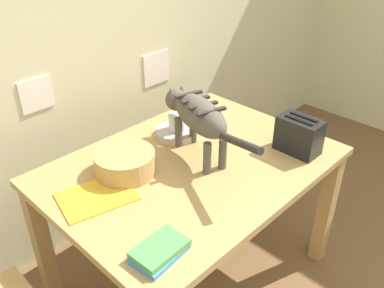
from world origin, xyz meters
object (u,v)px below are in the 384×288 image
object	(u,v)px
coffee_mug	(177,122)
book_stack	(160,251)
dining_table	(192,178)
magazine	(97,196)
saucer_bowl	(177,132)
wicker_basket	(125,162)
cat	(198,115)
toaster	(299,135)

from	to	relation	value
coffee_mug	book_stack	xyz separation A→B (m)	(-0.61, -0.54, -0.05)
dining_table	book_stack	world-z (taller)	book_stack
dining_table	magazine	bearing A→B (deg)	167.06
dining_table	saucer_bowl	xyz separation A→B (m)	(0.13, 0.23, 0.10)
wicker_basket	cat	bearing A→B (deg)	-20.25
saucer_bowl	magazine	distance (m)	0.59
toaster	dining_table	bearing A→B (deg)	145.90
book_stack	saucer_bowl	bearing A→B (deg)	41.97
dining_table	coffee_mug	bearing A→B (deg)	60.15
cat	saucer_bowl	world-z (taller)	cat
wicker_basket	magazine	bearing A→B (deg)	-164.19
coffee_mug	magazine	xyz separation A→B (m)	(-0.58, -0.13, -0.07)
saucer_bowl	magazine	world-z (taller)	saucer_bowl
cat	coffee_mug	distance (m)	0.24
dining_table	coffee_mug	size ratio (longest dim) A/B	10.33
coffee_mug	wicker_basket	world-z (taller)	coffee_mug
cat	toaster	world-z (taller)	cat
toaster	magazine	bearing A→B (deg)	155.91
dining_table	wicker_basket	world-z (taller)	wicker_basket
magazine	toaster	distance (m)	0.95
saucer_bowl	toaster	bearing A→B (deg)	-60.57
wicker_basket	toaster	xyz separation A→B (m)	(0.67, -0.44, 0.03)
dining_table	book_stack	distance (m)	0.58
magazine	toaster	bearing A→B (deg)	-10.64
saucer_bowl	toaster	xyz separation A→B (m)	(0.29, -0.52, 0.07)
wicker_basket	book_stack	bearing A→B (deg)	-115.21
magazine	toaster	size ratio (longest dim) A/B	1.45
cat	magazine	size ratio (longest dim) A/B	2.37
book_stack	wicker_basket	size ratio (longest dim) A/B	0.76
saucer_bowl	wicker_basket	size ratio (longest dim) A/B	0.83
cat	coffee_mug	bearing A→B (deg)	89.10
magazine	wicker_basket	size ratio (longest dim) A/B	1.10
dining_table	cat	distance (m)	0.30
wicker_basket	coffee_mug	bearing A→B (deg)	10.99
dining_table	saucer_bowl	world-z (taller)	saucer_bowl
dining_table	coffee_mug	xyz separation A→B (m)	(0.13, 0.23, 0.16)
book_stack	dining_table	bearing A→B (deg)	33.33
saucer_bowl	book_stack	bearing A→B (deg)	-138.03
cat	magazine	distance (m)	0.56
cat	book_stack	world-z (taller)	cat
toaster	saucer_bowl	bearing A→B (deg)	119.43
magazine	book_stack	bearing A→B (deg)	-80.79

